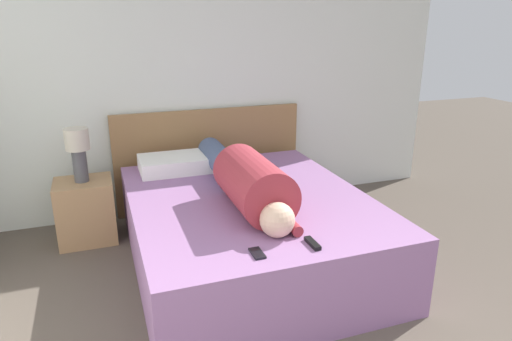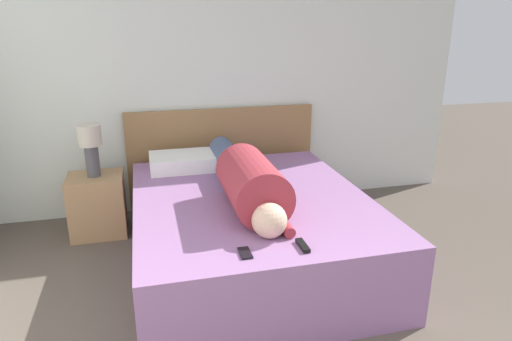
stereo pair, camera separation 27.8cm
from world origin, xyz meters
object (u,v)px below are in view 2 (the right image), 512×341
Objects in this scene: table_lamp at (90,144)px; tv_remote at (303,246)px; person_lying at (246,179)px; nightstand at (98,205)px; cell_phone at (245,253)px; pillow_near_headboard at (186,161)px; bed at (251,230)px.

table_lamp is 2.92× the size of tv_remote.
person_lying reaches higher than tv_remote.
nightstand is 1.90m from cell_phone.
person_lying is 13.48× the size of cell_phone.
nightstand is 3.52× the size of tv_remote.
tv_remote is (1.26, -1.65, -0.25)m from table_lamp.
table_lamp reaches higher than pillow_near_headboard.
tv_remote is at bearing -52.54° from nightstand.
cell_phone is (-0.24, -0.83, 0.28)m from bed.
bed is 4.70× the size of table_lamp.
bed is at bearing 74.26° from cell_phone.
tv_remote is (0.50, -1.62, -0.05)m from pillow_near_headboard.
nightstand is 0.86× the size of pillow_near_headboard.
tv_remote is at bearing -52.54° from table_lamp.
pillow_near_headboard is at bearing 106.94° from tv_remote.
pillow_near_headboard reaches higher than bed.
nightstand is 0.54m from table_lamp.
table_lamp is 0.72× the size of pillow_near_headboard.
pillow_near_headboard reaches higher than cell_phone.
pillow_near_headboard reaches higher than nightstand.
tv_remote is at bearing -1.14° from cell_phone.
cell_phone is at bearing -84.41° from pillow_near_headboard.
tv_remote reaches higher than bed.
person_lying is 2.86× the size of pillow_near_headboard.
tv_remote is (0.15, -0.78, -0.15)m from person_lying.
person_lying is at bearing -37.95° from nightstand.
nightstand is at bearing 0.00° from table_lamp.
bed is 1.41m from nightstand.
table_lamp is 0.79m from pillow_near_headboard.
table_lamp reaches higher than nightstand.
person_lying reaches higher than cell_phone.
table_lamp reaches higher than bed.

